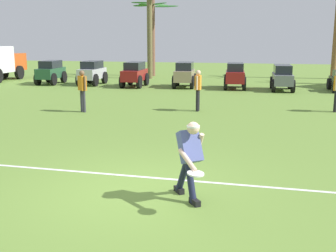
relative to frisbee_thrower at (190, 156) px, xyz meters
The scene contains 14 objects.
ground_plane 1.37m from the frisbee_thrower, 168.47° to the left, with size 80.00×80.00×0.00m, color olive.
field_line_paint 1.69m from the frisbee_thrower, 136.97° to the left, with size 19.15×0.09×0.01m, color white.
frisbee_thrower is the anchor object (origin of this frame).
frisbee_in_flight 0.65m from the frisbee_thrower, 71.74° to the right, with size 0.37×0.36×0.05m.
teammate_midfield 9.06m from the frisbee_thrower, 97.66° to the left, with size 0.22×0.50×1.56m.
teammate_deep 9.52m from the frisbee_thrower, 124.56° to the left, with size 0.43×0.37×1.56m.
parked_car_slot_a 20.08m from the frisbee_thrower, 124.31° to the left, with size 1.32×2.41×1.40m.
parked_car_slot_b 18.85m from the frisbee_thrower, 117.52° to the left, with size 1.20×2.37×1.40m.
parked_car_slot_c 17.33m from the frisbee_thrower, 110.06° to the left, with size 1.20×2.37×1.40m.
parked_car_slot_d 16.94m from the frisbee_thrower, 100.60° to the left, with size 1.33×2.42×1.40m.
parked_car_slot_e 16.60m from the frisbee_thrower, 91.03° to the left, with size 1.32×2.41×1.40m.
parked_car_slot_f 16.46m from the frisbee_thrower, 82.32° to the left, with size 1.22×2.43×1.34m.
palm_tree_far_left 24.27m from the frisbee_thrower, 106.07° to the left, with size 3.57×3.41×5.37m.
palm_tree_left_of_centre 22.34m from the frisbee_thrower, 106.69° to the left, with size 3.75×3.82×6.94m.
Camera 1 is at (2.22, -6.99, 2.76)m, focal length 45.00 mm.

